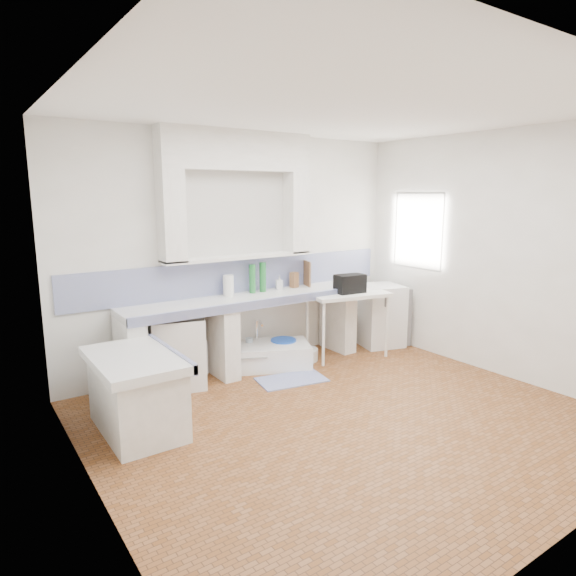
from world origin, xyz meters
TOP-DOWN VIEW (x-y plane):
  - floor at (0.00, 0.00)m, footprint 4.50×4.50m
  - ceiling at (0.00, 0.00)m, footprint 4.50×4.50m
  - wall_back at (0.00, 2.00)m, footprint 4.50×0.00m
  - wall_left at (-2.25, 0.00)m, footprint 0.00×4.50m
  - wall_right at (2.25, 0.00)m, footprint 0.00×4.50m
  - alcove_mass at (-0.10, 1.88)m, footprint 1.90×0.25m
  - window_frame at (2.42, 1.20)m, footprint 0.35×0.86m
  - lace_valance at (2.28, 1.20)m, footprint 0.01×0.84m
  - counter_slab at (-0.10, 1.70)m, footprint 3.00×0.60m
  - counter_lip at (-0.10, 1.42)m, footprint 3.00×0.04m
  - counter_pier_left at (-1.50, 1.70)m, footprint 0.20×0.55m
  - counter_pier_mid at (-0.45, 1.70)m, footprint 0.20×0.55m
  - counter_pier_right at (1.30, 1.70)m, footprint 0.20×0.55m
  - peninsula_top at (-1.70, 0.90)m, footprint 0.70×1.10m
  - peninsula_base at (-1.70, 0.90)m, footprint 0.60×1.00m
  - peninsula_lip at (-1.37, 0.90)m, footprint 0.04×1.10m
  - backsplash at (0.00, 1.99)m, footprint 4.27×0.03m
  - stove at (-1.00, 1.69)m, footprint 0.67×0.66m
  - sink at (0.13, 1.67)m, footprint 1.20×0.96m
  - side_table at (1.21, 1.41)m, footprint 1.11×0.76m
  - fridge at (1.92, 1.52)m, footprint 0.68×0.68m
  - bucket_red at (-0.19, 1.71)m, footprint 0.34×0.34m
  - bucket_orange at (0.15, 1.68)m, footprint 0.31×0.31m
  - bucket_blue at (0.39, 1.66)m, footprint 0.36×0.36m
  - basin_white at (0.65, 1.60)m, footprint 0.45×0.45m
  - water_bottle_a at (0.00, 1.85)m, footprint 0.11×0.11m
  - water_bottle_b at (0.13, 1.81)m, footprint 0.07×0.07m
  - black_bag at (1.22, 1.38)m, footprint 0.40×0.26m
  - green_bottle_a at (0.06, 1.85)m, footprint 0.08×0.08m
  - green_bottle_b at (0.21, 1.84)m, footprint 0.08×0.08m
  - knife_block at (0.68, 1.85)m, footprint 0.12×0.10m
  - cutting_board at (0.89, 1.85)m, footprint 0.10×0.24m
  - paper_towel at (-0.27, 1.85)m, footprint 0.15×0.15m
  - soap_bottle at (0.45, 1.85)m, footprint 0.10×0.10m
  - rug at (0.12, 1.11)m, footprint 0.83×0.56m

SIDE VIEW (x-z plane):
  - floor at x=0.00m, z-range 0.00..0.00m
  - rug at x=0.12m, z-range 0.00..0.01m
  - basin_white at x=0.65m, z-range 0.00..0.15m
  - bucket_orange at x=0.15m, z-range 0.00..0.23m
  - bucket_red at x=-0.19m, z-range 0.00..0.25m
  - sink at x=0.13m, z-range 0.00..0.25m
  - water_bottle_b at x=0.13m, z-range 0.00..0.27m
  - bucket_blue at x=0.39m, z-range 0.00..0.30m
  - water_bottle_a at x=0.00m, z-range 0.00..0.34m
  - peninsula_base at x=-1.70m, z-range 0.00..0.62m
  - stove at x=-1.00m, z-range 0.00..0.78m
  - counter_pier_left at x=-1.50m, z-range 0.00..0.82m
  - counter_pier_mid at x=-0.45m, z-range 0.00..0.82m
  - counter_pier_right at x=1.30m, z-range 0.00..0.82m
  - side_table at x=1.21m, z-range 0.40..0.45m
  - fridge at x=1.92m, z-range 0.00..0.85m
  - peninsula_top at x=-1.70m, z-range 0.62..0.70m
  - peninsula_lip at x=-1.37m, z-range 0.61..0.71m
  - counter_slab at x=-0.10m, z-range 0.82..0.90m
  - counter_lip at x=-0.10m, z-range 0.81..0.91m
  - black_bag at x=1.22m, z-range 0.85..1.08m
  - soap_bottle at x=0.45m, z-range 0.90..1.08m
  - knife_block at x=0.68m, z-range 0.90..1.10m
  - paper_towel at x=-0.27m, z-range 0.90..1.15m
  - cutting_board at x=0.89m, z-range 0.90..1.23m
  - green_bottle_a at x=0.06m, z-range 0.90..1.25m
  - green_bottle_b at x=0.21m, z-range 0.90..1.27m
  - backsplash at x=0.00m, z-range 0.90..1.30m
  - wall_back at x=0.00m, z-range -0.85..3.65m
  - wall_left at x=-2.25m, z-range -0.85..3.65m
  - wall_right at x=2.25m, z-range -0.85..3.65m
  - window_frame at x=2.42m, z-range 1.07..2.13m
  - lace_valance at x=2.28m, z-range 1.86..2.10m
  - alcove_mass at x=-0.10m, z-range 2.35..2.80m
  - ceiling at x=0.00m, z-range 2.80..2.80m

